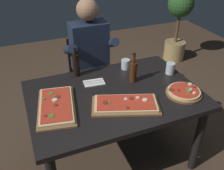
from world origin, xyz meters
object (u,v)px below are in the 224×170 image
object	(u,v)px
pizza_rectangular_left	(56,106)
tumbler_near_camera	(170,68)
pizza_rectangular_front	(126,104)
tumbler_far_side	(125,65)
wine_bottle_dark	(76,64)
diner_chair	(89,72)
oil_bottle_amber	(133,71)
pizza_round_far	(184,92)
potted_plant_corner	(178,22)
seated_diner	(91,56)
dining_table	(114,102)

from	to	relation	value
pizza_rectangular_left	tumbler_near_camera	distance (m)	1.10
pizza_rectangular_front	tumbler_far_side	distance (m)	0.60
wine_bottle_dark	diner_chair	distance (m)	0.63
pizza_rectangular_front	oil_bottle_amber	xyz separation A→B (m)	(0.21, 0.31, 0.08)
pizza_rectangular_front	diner_chair	xyz separation A→B (m)	(0.03, 1.05, -0.27)
pizza_rectangular_front	oil_bottle_amber	size ratio (longest dim) A/B	2.08
pizza_round_far	diner_chair	bearing A→B (deg)	114.24
pizza_rectangular_left	tumbler_far_side	size ratio (longest dim) A/B	5.83
tumbler_far_side	potted_plant_corner	size ratio (longest dim) A/B	0.08
pizza_rectangular_left	pizza_round_far	xyz separation A→B (m)	(1.01, -0.20, 0.00)
diner_chair	pizza_rectangular_front	bearing A→B (deg)	-91.40
pizza_rectangular_front	wine_bottle_dark	distance (m)	0.64
wine_bottle_dark	tumbler_far_side	xyz separation A→B (m)	(0.47, -0.05, -0.07)
potted_plant_corner	pizza_rectangular_front	bearing A→B (deg)	-134.15
potted_plant_corner	pizza_round_far	bearing A→B (deg)	-123.96
oil_bottle_amber	seated_diner	xyz separation A→B (m)	(-0.19, 0.62, -0.10)
dining_table	oil_bottle_amber	distance (m)	0.32
diner_chair	potted_plant_corner	world-z (taller)	potted_plant_corner
tumbler_far_side	pizza_round_far	bearing A→B (deg)	-65.41
wine_bottle_dark	tumbler_far_side	world-z (taller)	wine_bottle_dark
pizza_rectangular_left	tumbler_far_side	bearing A→B (deg)	26.43
dining_table	pizza_rectangular_left	world-z (taller)	pizza_rectangular_left
pizza_rectangular_left	potted_plant_corner	size ratio (longest dim) A/B	0.49
seated_diner	tumbler_far_side	bearing A→B (deg)	-59.93
diner_chair	potted_plant_corner	size ratio (longest dim) A/B	0.78
pizza_rectangular_left	diner_chair	size ratio (longest dim) A/B	0.63
pizza_rectangular_left	tumbler_near_camera	xyz separation A→B (m)	(1.09, 0.13, 0.03)
pizza_round_far	tumbler_far_side	world-z (taller)	tumbler_far_side
pizza_round_far	oil_bottle_amber	size ratio (longest dim) A/B	1.08
pizza_rectangular_left	dining_table	bearing A→B (deg)	2.41
pizza_round_far	potted_plant_corner	xyz separation A→B (m)	(1.22, 1.81, -0.12)
dining_table	pizza_round_far	world-z (taller)	pizza_round_far
wine_bottle_dark	oil_bottle_amber	xyz separation A→B (m)	(0.43, -0.29, -0.01)
oil_bottle_amber	tumbler_near_camera	xyz separation A→B (m)	(0.38, -0.00, -0.05)
dining_table	tumbler_far_side	world-z (taller)	tumbler_far_side
pizza_rectangular_left	pizza_rectangular_front	bearing A→B (deg)	-19.84
diner_chair	seated_diner	bearing A→B (deg)	-90.00
pizza_rectangular_left	oil_bottle_amber	size ratio (longest dim) A/B	2.00
potted_plant_corner	pizza_rectangular_left	bearing A→B (deg)	-144.19
diner_chair	oil_bottle_amber	bearing A→B (deg)	-75.88
oil_bottle_amber	potted_plant_corner	bearing A→B (deg)	44.12
seated_diner	oil_bottle_amber	bearing A→B (deg)	-73.30
tumbler_far_side	pizza_rectangular_left	bearing A→B (deg)	-153.57
tumbler_far_side	potted_plant_corner	bearing A→B (deg)	39.83
tumbler_near_camera	dining_table	bearing A→B (deg)	-169.81
pizza_round_far	oil_bottle_amber	bearing A→B (deg)	131.58
pizza_rectangular_front	tumbler_near_camera	xyz separation A→B (m)	(0.60, 0.31, 0.03)
tumbler_near_camera	diner_chair	size ratio (longest dim) A/B	0.12
dining_table	tumbler_far_side	bearing A→B (deg)	53.24
pizza_round_far	diner_chair	size ratio (longest dim) A/B	0.34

